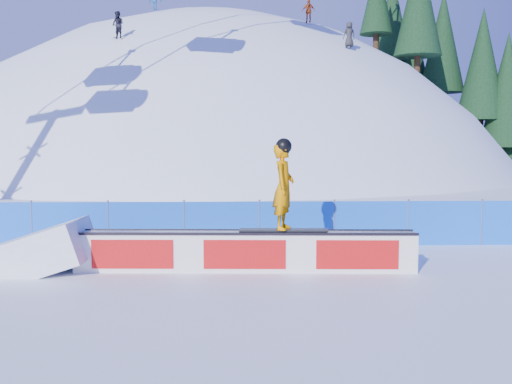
{
  "coord_description": "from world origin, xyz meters",
  "views": [
    {
      "loc": [
        2.45,
        -10.53,
        2.81
      ],
      "look_at": [
        2.88,
        3.44,
        1.55
      ],
      "focal_mm": 40.0,
      "sensor_mm": 36.0,
      "label": 1
    }
  ],
  "objects": [
    {
      "name": "ground",
      "position": [
        0.0,
        0.0,
        0.0
      ],
      "size": [
        160.0,
        160.0,
        0.0
      ],
      "primitive_type": "plane",
      "color": "white",
      "rests_on": "ground"
    },
    {
      "name": "snow_hill",
      "position": [
        0.0,
        42.0,
        -18.0
      ],
      "size": [
        64.0,
        64.0,
        64.0
      ],
      "color": "white",
      "rests_on": "ground"
    },
    {
      "name": "treeline",
      "position": [
        23.27,
        41.1,
        9.56
      ],
      "size": [
        21.07,
        12.42,
        20.41
      ],
      "color": "#2F1F12",
      "rests_on": "ground"
    },
    {
      "name": "safety_fence",
      "position": [
        0.0,
        4.5,
        0.6
      ],
      "size": [
        22.05,
        0.05,
        1.3
      ],
      "color": "blue",
      "rests_on": "ground"
    },
    {
      "name": "rail_box",
      "position": [
        2.58,
        1.58,
        0.43
      ],
      "size": [
        7.35,
        0.81,
        0.88
      ],
      "rotation": [
        0.0,
        0.0,
        -0.04
      ],
      "color": "white",
      "rests_on": "ground"
    },
    {
      "name": "snow_ramp",
      "position": [
        -2.0,
        1.77,
        0.0
      ],
      "size": [
        2.57,
        1.67,
        1.56
      ],
      "primitive_type": null,
      "rotation": [
        0.0,
        -0.31,
        -0.04
      ],
      "color": "white",
      "rests_on": "ground"
    },
    {
      "name": "snowboarder",
      "position": [
        3.41,
        1.55,
        1.86
      ],
      "size": [
        1.91,
        0.77,
        1.99
      ],
      "rotation": [
        0.0,
        0.0,
        1.27
      ],
      "color": "black",
      "rests_on": "rail_box"
    },
    {
      "name": "distant_skiers",
      "position": [
        1.0,
        30.62,
        11.7
      ],
      "size": [
        15.84,
        10.02,
        5.56
      ],
      "color": "black",
      "rests_on": "ground"
    }
  ]
}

